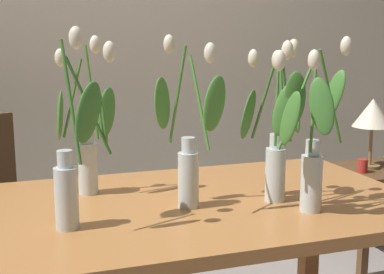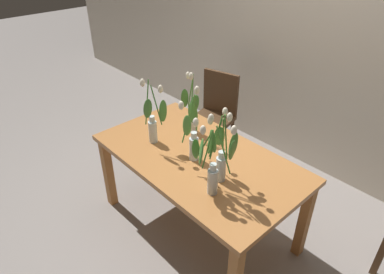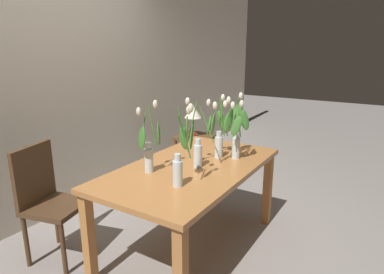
{
  "view_description": "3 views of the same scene",
  "coord_description": "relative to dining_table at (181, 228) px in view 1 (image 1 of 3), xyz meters",
  "views": [
    {
      "loc": [
        -0.51,
        -1.63,
        1.28
      ],
      "look_at": [
        0.04,
        -0.0,
        0.96
      ],
      "focal_mm": 49.85,
      "sensor_mm": 36.0,
      "label": 1
    },
    {
      "loc": [
        1.51,
        -1.44,
        2.22
      ],
      "look_at": [
        -0.03,
        -0.03,
        0.9
      ],
      "focal_mm": 31.79,
      "sensor_mm": 36.0,
      "label": 2
    },
    {
      "loc": [
        -2.1,
        -1.31,
        1.65
      ],
      "look_at": [
        -0.05,
        -0.04,
        1.0
      ],
      "focal_mm": 30.91,
      "sensor_mm": 36.0,
      "label": 3
    }
  ],
  "objects": [
    {
      "name": "tulip_vase_1",
      "position": [
        0.01,
        -0.06,
        0.28
      ],
      "size": [
        0.21,
        0.24,
        0.55
      ],
      "color": "silver",
      "rests_on": "dining_table"
    },
    {
      "name": "dining_table",
      "position": [
        0.0,
        0.0,
        0.0
      ],
      "size": [
        1.6,
        0.9,
        0.74
      ],
      "color": "#B7753D",
      "rests_on": "ground"
    },
    {
      "name": "tulip_vase_3",
      "position": [
        0.36,
        -0.23,
        0.3
      ],
      "size": [
        0.29,
        0.23,
        0.55
      ],
      "color": "silver",
      "rests_on": "dining_table"
    },
    {
      "name": "room_wall_rear",
      "position": [
        0.0,
        1.53,
        0.7
      ],
      "size": [
        9.0,
        0.1,
        2.7
      ],
      "primitive_type": "cube",
      "color": "beige",
      "rests_on": "ground"
    },
    {
      "name": "tulip_vase_0",
      "position": [
        -0.28,
        0.19,
        0.27
      ],
      "size": [
        0.22,
        0.13,
        0.55
      ],
      "color": "silver",
      "rests_on": "dining_table"
    },
    {
      "name": "table_lamp",
      "position": [
        1.4,
        0.85,
        0.21
      ],
      "size": [
        0.22,
        0.22,
        0.4
      ],
      "color": "olive",
      "rests_on": "side_table"
    },
    {
      "name": "tulip_vase_4",
      "position": [
        0.3,
        -0.1,
        0.32
      ],
      "size": [
        0.22,
        0.22,
        0.54
      ],
      "color": "silver",
      "rests_on": "dining_table"
    },
    {
      "name": "side_table",
      "position": [
        1.42,
        0.83,
        -0.22
      ],
      "size": [
        0.44,
        0.44,
        0.55
      ],
      "color": "brown",
      "rests_on": "ground"
    },
    {
      "name": "tulip_vase_2",
      "position": [
        -0.35,
        -0.14,
        0.28
      ],
      "size": [
        0.19,
        0.17,
        0.57
      ],
      "color": "silver",
      "rests_on": "dining_table"
    },
    {
      "name": "pillar_candle",
      "position": [
        1.3,
        0.77,
        -0.06
      ],
      "size": [
        0.06,
        0.06,
        0.07
      ],
      "primitive_type": "cylinder",
      "color": "#B72D23",
      "rests_on": "side_table"
    }
  ]
}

